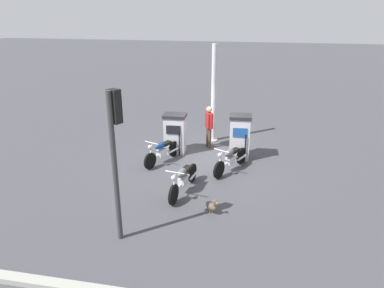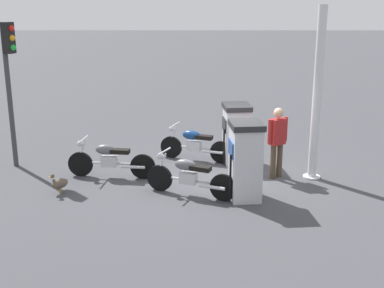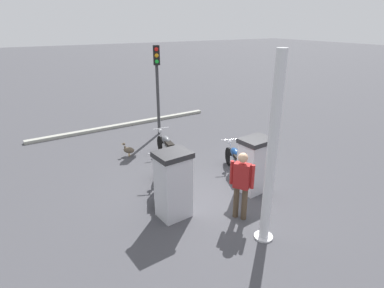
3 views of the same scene
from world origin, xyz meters
TOP-DOWN VIEW (x-y plane):
  - ground_plane at (0.00, 0.00)m, footprint 120.00×120.00m
  - fuel_pump_near at (-0.43, -1.21)m, footprint 0.73×0.89m
  - fuel_pump_far at (-0.43, 1.21)m, footprint 0.72×0.83m
  - motorcycle_near_pump at (0.61, -1.39)m, footprint 1.86×0.86m
  - motorcycle_far_pump at (0.72, 1.06)m, footprint 1.91×0.96m
  - motorcycle_extra at (2.58, -0.07)m, footprint 2.07×0.60m
  - attendant_person at (-1.29, -0.09)m, footprint 0.53×0.39m
  - wandering_duck at (3.50, 0.95)m, footprint 0.40×0.42m
  - roadside_traffic_light at (5.01, -0.88)m, footprint 0.40×0.29m
  - canopy_support_pole at (-2.13, -0.08)m, footprint 0.40×0.40m

SIDE VIEW (x-z plane):
  - ground_plane at x=0.00m, z-range 0.00..0.00m
  - wandering_duck at x=3.50m, z-range -0.01..0.47m
  - motorcycle_near_pump at x=0.61m, z-range -0.02..0.90m
  - motorcycle_far_pump at x=0.72m, z-range -0.02..0.90m
  - motorcycle_extra at x=2.58m, z-range -0.02..0.91m
  - fuel_pump_near at x=-0.43m, z-range 0.01..1.52m
  - fuel_pump_far at x=-0.43m, z-range 0.01..1.65m
  - attendant_person at x=-1.29m, z-range 0.12..1.78m
  - canopy_support_pole at x=-2.13m, z-range -0.08..3.84m
  - roadside_traffic_light at x=5.01m, z-range 0.65..4.17m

